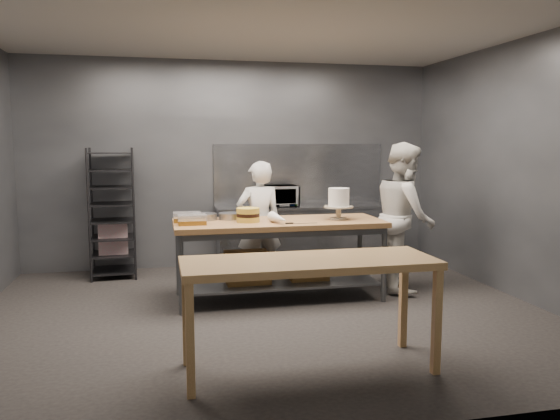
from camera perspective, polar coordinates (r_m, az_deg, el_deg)
name	(u,v)px	position (r m, az deg, el deg)	size (l,w,h in m)	color
ground	(266,314)	(5.92, -1.48, -10.78)	(6.00, 6.00, 0.00)	black
back_wall	(233,164)	(8.11, -4.88, 4.77)	(6.00, 0.04, 3.00)	#4C4F54
work_table	(277,250)	(6.35, -0.35, -4.22)	(2.40, 0.90, 0.92)	brown
near_counter	(309,270)	(4.32, 3.06, -6.28)	(2.00, 0.70, 0.90)	olive
back_counter	(304,235)	(8.10, 2.53, -2.67)	(2.60, 0.60, 0.90)	slate
splashback_panel	(299,174)	(8.29, 2.02, 3.80)	(2.60, 0.02, 0.90)	slate
speed_rack	(112,214)	(7.72, -17.11, -0.41)	(0.63, 0.68, 1.75)	black
chef_behind	(259,224)	(6.90, -2.20, -1.47)	(0.58, 0.38, 1.59)	silver
chef_right	(404,216)	(6.90, 12.86, -0.67)	(0.88, 0.69, 1.82)	silver
microwave	(279,196)	(7.94, -0.13, 1.49)	(0.54, 0.37, 0.30)	black
frosted_cake_stand	(339,200)	(6.40, 6.15, 1.06)	(0.34, 0.34, 0.37)	#B0A48C
layer_cake	(248,215)	(6.19, -3.36, -0.52)	(0.26, 0.26, 0.16)	gold
cake_pans	(217,216)	(6.42, -6.61, -0.66)	(0.58, 0.29, 0.07)	gray
piping_bag	(279,219)	(6.02, -0.11, -0.90)	(0.12, 0.12, 0.38)	white
offset_spatula	(297,223)	(6.05, 1.79, -1.40)	(0.36, 0.02, 0.02)	slate
pastry_clamshells	(190,218)	(6.16, -9.43, -0.86)	(0.35, 0.44, 0.11)	#9C6A1F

